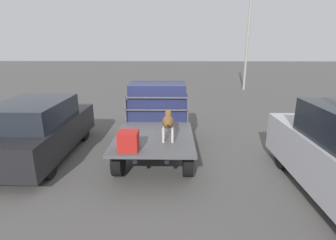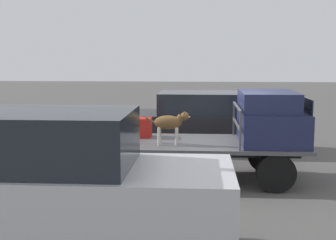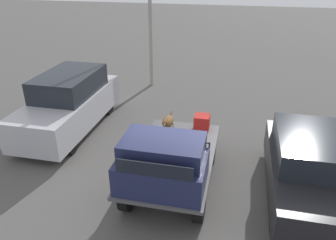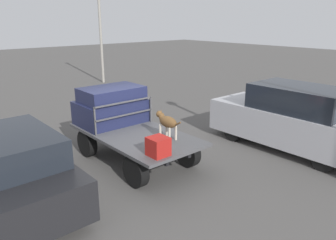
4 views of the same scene
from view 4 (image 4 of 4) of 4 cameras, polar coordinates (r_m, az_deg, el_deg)
ground_plane at (r=9.47m, az=-5.61°, el=-7.05°), size 80.00×80.00×0.00m
flatbed_truck at (r=9.24m, az=-5.72°, el=-3.56°), size 3.94×2.05×0.85m
truck_cab at (r=9.98m, az=-9.88°, el=2.43°), size 1.36×1.93×1.11m
truck_headboard at (r=9.39m, az=-7.60°, el=1.63°), size 0.04×1.93×0.80m
dog at (r=8.53m, az=-0.23°, el=-0.29°), size 0.96×0.30×0.73m
cargo_crate at (r=7.55m, az=-1.73°, el=-4.63°), size 0.44×0.44×0.44m
parked_sedan at (r=7.74m, az=-25.81°, el=-7.78°), size 4.25×1.87×1.68m
parked_pickup_far at (r=10.68m, az=20.70°, el=0.29°), size 4.84×1.86×1.99m
light_pole_far at (r=21.04m, az=-11.82°, el=17.31°), size 0.37×0.37×6.79m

